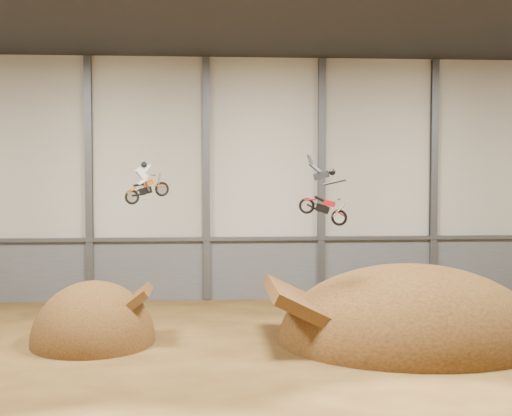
{
  "coord_description": "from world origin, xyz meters",
  "views": [
    {
      "loc": [
        -3.35,
        -26.23,
        7.48
      ],
      "look_at": [
        -1.23,
        4.0,
        5.89
      ],
      "focal_mm": 50.0,
      "sensor_mm": 36.0,
      "label": 1
    }
  ],
  "objects_px": {
    "takeoff_ramp": "(94,342)",
    "landing_ramp": "(411,341)",
    "fmx_rider_b": "(320,190)",
    "fmx_rider_a": "(149,179)"
  },
  "relations": [
    {
      "from": "takeoff_ramp",
      "to": "landing_ramp",
      "type": "height_order",
      "value": "landing_ramp"
    },
    {
      "from": "takeoff_ramp",
      "to": "fmx_rider_a",
      "type": "relative_size",
      "value": 2.9
    },
    {
      "from": "takeoff_ramp",
      "to": "fmx_rider_b",
      "type": "xyz_separation_m",
      "value": [
        9.61,
        -2.14,
        6.68
      ]
    },
    {
      "from": "fmx_rider_a",
      "to": "takeoff_ramp",
      "type": "bearing_deg",
      "value": -161.53
    },
    {
      "from": "landing_ramp",
      "to": "fmx_rider_b",
      "type": "bearing_deg",
      "value": -161.52
    },
    {
      "from": "takeoff_ramp",
      "to": "fmx_rider_a",
      "type": "height_order",
      "value": "fmx_rider_a"
    },
    {
      "from": "takeoff_ramp",
      "to": "fmx_rider_b",
      "type": "bearing_deg",
      "value": -12.56
    },
    {
      "from": "fmx_rider_b",
      "to": "landing_ramp",
      "type": "bearing_deg",
      "value": 38.77
    },
    {
      "from": "takeoff_ramp",
      "to": "fmx_rider_b",
      "type": "distance_m",
      "value": 11.9
    },
    {
      "from": "takeoff_ramp",
      "to": "landing_ramp",
      "type": "distance_m",
      "value": 13.91
    }
  ]
}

